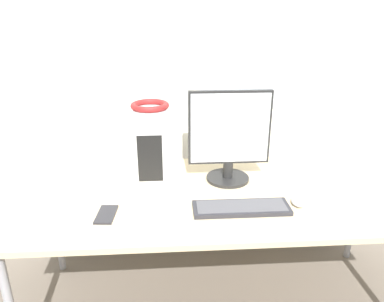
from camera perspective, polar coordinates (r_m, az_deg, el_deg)
wall_back at (r=2.26m, az=2.46°, el=15.29°), size 8.00×0.07×2.70m
desk at (r=1.92m, az=3.90°, el=-7.32°), size 2.05×0.88×0.72m
pc_tower at (r=1.97m, az=-6.19°, el=0.98°), size 0.17×0.39×0.39m
headphones at (r=1.91m, az=-6.45°, el=6.91°), size 0.20×0.20×0.03m
monitor_main at (r=1.93m, az=5.70°, el=2.21°), size 0.42×0.23×0.49m
keyboard at (r=1.75m, az=7.52°, el=-8.58°), size 0.44×0.14×0.02m
mouse at (r=1.84m, az=15.77°, el=-7.49°), size 0.05×0.09×0.03m
cell_phone at (r=1.74m, az=-12.93°, el=-9.40°), size 0.09×0.16×0.01m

